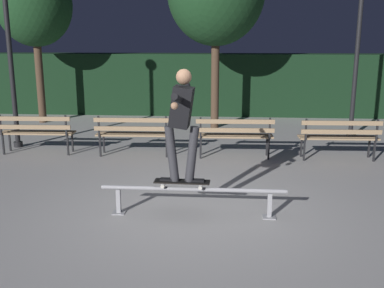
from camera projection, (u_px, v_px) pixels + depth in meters
The scene contains 12 objects.
ground_plane at pixel (194, 212), 6.50m from camera, with size 90.00×90.00×0.00m, color #ADAAA8.
hedge_backdrop at pixel (213, 84), 14.70m from camera, with size 24.00×1.20×1.96m, color black.
grind_rail at pixel (193, 194), 6.33m from camera, with size 2.62×0.18×0.42m.
skateboard at pixel (182, 182), 6.30m from camera, with size 0.79×0.22×0.09m.
skateboarder at pixel (182, 116), 6.09m from camera, with size 0.62×1.41×1.56m.
park_bench_leftmost at pixel (36, 130), 9.64m from camera, with size 1.61×0.47×0.88m.
park_bench_left_center at pixel (133, 131), 9.48m from camera, with size 1.61×0.47×0.88m.
park_bench_right_center at pixel (235, 133), 9.32m from camera, with size 1.61×0.47×0.88m.
park_bench_rightmost at pixel (339, 135), 9.15m from camera, with size 1.61×0.47×0.88m.
tree_far_left at pixel (34, 6), 12.65m from camera, with size 2.11×2.11×4.52m.
lamp_post_right at pixel (358, 37), 10.86m from camera, with size 0.32×0.32×3.90m.
lamp_post_left at pixel (8, 37), 9.83m from camera, with size 0.32×0.32×3.90m.
Camera 1 is at (0.45, -6.08, 2.46)m, focal length 42.10 mm.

